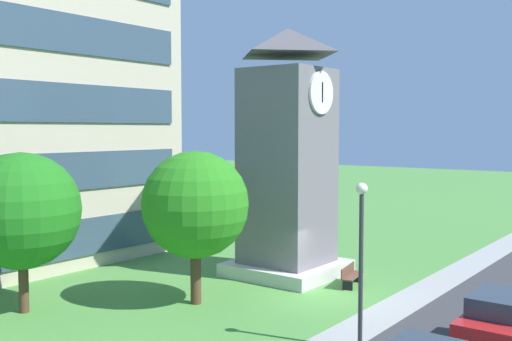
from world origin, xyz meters
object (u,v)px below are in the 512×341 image
(park_bench, at_px, (351,275))
(street_lamp, at_px, (361,245))
(tree_by_building, at_px, (29,181))
(clock_tower, at_px, (287,165))
(parked_car_red, at_px, (502,319))
(tree_streetside, at_px, (195,205))
(tree_near_tower, at_px, (22,211))

(park_bench, xyz_separation_m, street_lamp, (-6.48, -3.78, 2.79))
(park_bench, distance_m, tree_by_building, 16.00)
(clock_tower, distance_m, parked_car_red, 11.95)
(street_lamp, bearing_deg, tree_streetside, 86.09)
(park_bench, distance_m, tree_streetside, 7.75)
(tree_streetside, distance_m, parked_car_red, 11.42)
(park_bench, relative_size, tree_by_building, 0.28)
(tree_streetside, xyz_separation_m, parked_car_red, (2.42, -10.75, -3.01))
(tree_by_building, relative_size, parked_car_red, 1.49)
(tree_streetside, height_order, tree_near_tower, tree_streetside)
(tree_near_tower, height_order, parked_car_red, tree_near_tower)
(clock_tower, bearing_deg, parked_car_red, -108.87)
(park_bench, distance_m, street_lamp, 8.01)
(clock_tower, xyz_separation_m, park_bench, (-0.05, -3.38, -4.65))
(park_bench, relative_size, tree_near_tower, 0.31)
(tree_by_building, bearing_deg, tree_streetside, -87.48)
(tree_by_building, relative_size, tree_near_tower, 1.10)
(street_lamp, distance_m, tree_streetside, 7.38)
(tree_near_tower, distance_m, parked_car_red, 16.89)
(tree_streetside, xyz_separation_m, tree_by_building, (-0.47, 10.57, 0.40))
(clock_tower, xyz_separation_m, parked_car_red, (-3.61, -10.57, -4.25))
(parked_car_red, bearing_deg, street_lamp, 130.59)
(parked_car_red, bearing_deg, tree_streetside, 102.68)
(parked_car_red, bearing_deg, tree_near_tower, 115.24)
(tree_streetside, bearing_deg, park_bench, -30.77)
(park_bench, height_order, tree_near_tower, tree_near_tower)
(clock_tower, bearing_deg, tree_near_tower, 157.30)
(tree_near_tower, bearing_deg, tree_by_building, 56.14)
(clock_tower, distance_m, tree_near_tower, 11.68)
(street_lamp, bearing_deg, tree_near_tower, 109.72)
(clock_tower, height_order, park_bench, clock_tower)
(tree_streetside, height_order, tree_by_building, tree_by_building)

